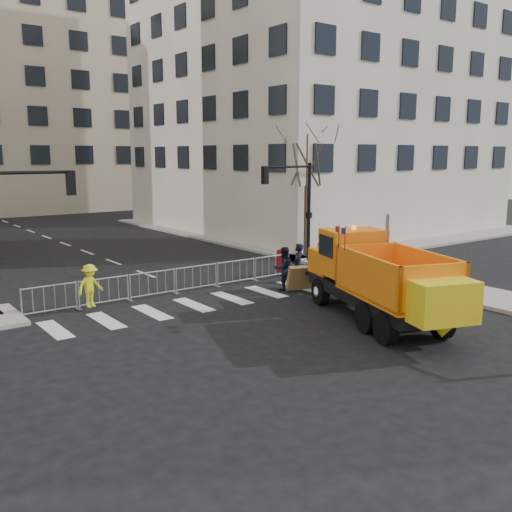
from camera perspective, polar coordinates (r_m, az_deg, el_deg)
ground at (r=18.93m, az=5.23°, el=-7.83°), size 120.00×120.00×0.00m
sidewalk_back at (r=25.63m, az=-7.55°, el=-2.93°), size 64.00×5.00×0.15m
building_right at (r=48.83m, az=5.85°, el=22.09°), size 22.00×22.00×32.00m
traffic_light_right at (r=30.92m, az=5.31°, el=4.28°), size 0.18×0.18×5.40m
crowd_barriers at (r=24.41m, az=-8.09°, el=-2.46°), size 12.60×0.60×1.10m
street_tree at (r=32.05m, az=5.08°, el=6.37°), size 3.00×3.00×7.50m
plow_truck at (r=20.34m, az=12.22°, el=-2.03°), size 5.47×9.70×3.65m
cop_a at (r=25.18m, az=4.20°, el=-0.98°), size 0.86×0.74×1.98m
cop_b at (r=24.71m, az=2.77°, el=-1.27°), size 1.02×0.85×1.90m
cop_c at (r=26.77m, az=6.47°, el=-0.49°), size 1.12×1.04×1.85m
worker at (r=22.28m, az=-16.26°, el=-2.88°), size 1.18×0.87×1.64m
newspaper_box at (r=27.86m, az=2.69°, el=-0.49°), size 0.48×0.44×1.10m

